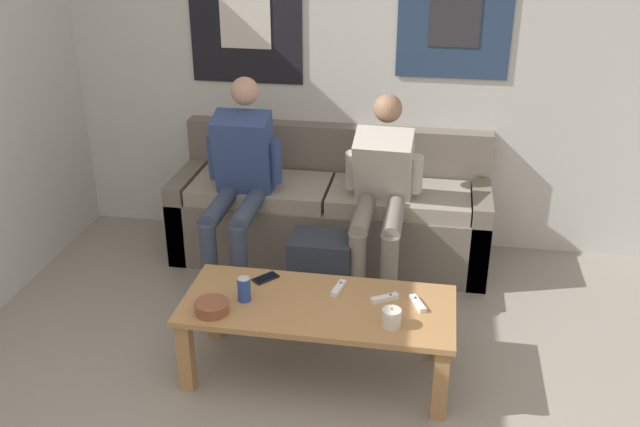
# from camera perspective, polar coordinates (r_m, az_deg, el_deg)

# --- Properties ---
(wall_back) EXTENTS (10.00, 0.07, 2.55)m
(wall_back) POSITION_cam_1_polar(r_m,az_deg,el_deg) (4.71, 2.24, 12.50)
(wall_back) COLOR silver
(wall_back) RESTS_ON ground_plane
(couch) EXTENTS (2.04, 0.67, 0.83)m
(couch) POSITION_cam_1_polar(r_m,az_deg,el_deg) (4.71, 0.86, -0.04)
(couch) COLOR #70665B
(couch) RESTS_ON ground_plane
(coffee_table) EXTENTS (1.34, 0.57, 0.41)m
(coffee_table) POSITION_cam_1_polar(r_m,az_deg,el_deg) (3.56, -0.17, -8.09)
(coffee_table) COLOR #B27F4C
(coffee_table) RESTS_ON ground_plane
(person_seated_adult) EXTENTS (0.47, 0.87, 1.24)m
(person_seated_adult) POSITION_cam_1_polar(r_m,az_deg,el_deg) (4.33, -6.49, 2.84)
(person_seated_adult) COLOR #384256
(person_seated_adult) RESTS_ON ground_plane
(person_seated_teen) EXTENTS (0.47, 0.93, 1.15)m
(person_seated_teen) POSITION_cam_1_polar(r_m,az_deg,el_deg) (4.22, 4.92, 1.74)
(person_seated_teen) COLOR gray
(person_seated_teen) RESTS_ON ground_plane
(backpack) EXTENTS (0.36, 0.30, 0.47)m
(backpack) POSITION_cam_1_polar(r_m,az_deg,el_deg) (4.14, 0.05, -5.01)
(backpack) COLOR #282D38
(backpack) RESTS_ON ground_plane
(ceramic_bowl) EXTENTS (0.17, 0.17, 0.06)m
(ceramic_bowl) POSITION_cam_1_polar(r_m,az_deg,el_deg) (3.47, -8.66, -7.34)
(ceramic_bowl) COLOR brown
(ceramic_bowl) RESTS_ON coffee_table
(pillar_candle) EXTENTS (0.09, 0.09, 0.10)m
(pillar_candle) POSITION_cam_1_polar(r_m,az_deg,el_deg) (3.35, 5.74, -8.32)
(pillar_candle) COLOR silver
(pillar_candle) RESTS_ON coffee_table
(drink_can_blue) EXTENTS (0.07, 0.07, 0.12)m
(drink_can_blue) POSITION_cam_1_polar(r_m,az_deg,el_deg) (3.53, -6.09, -6.05)
(drink_can_blue) COLOR #28479E
(drink_can_blue) RESTS_ON coffee_table
(game_controller_near_left) EXTENTS (0.09, 0.14, 0.03)m
(game_controller_near_left) POSITION_cam_1_polar(r_m,az_deg,el_deg) (3.53, 7.82, -7.14)
(game_controller_near_left) COLOR white
(game_controller_near_left) RESTS_ON coffee_table
(game_controller_near_right) EXTENTS (0.14, 0.11, 0.03)m
(game_controller_near_right) POSITION_cam_1_polar(r_m,az_deg,el_deg) (3.55, 5.20, -6.77)
(game_controller_near_right) COLOR white
(game_controller_near_right) RESTS_ON coffee_table
(game_controller_far_center) EXTENTS (0.06, 0.15, 0.03)m
(game_controller_far_center) POSITION_cam_1_polar(r_m,az_deg,el_deg) (3.62, 1.50, -5.98)
(game_controller_far_center) COLOR white
(game_controller_far_center) RESTS_ON coffee_table
(cell_phone) EXTENTS (0.14, 0.15, 0.01)m
(cell_phone) POSITION_cam_1_polar(r_m,az_deg,el_deg) (3.73, -4.37, -5.17)
(cell_phone) COLOR black
(cell_phone) RESTS_ON coffee_table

